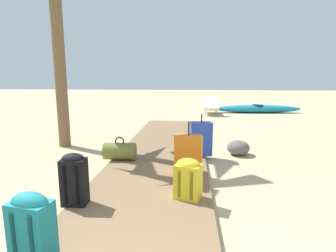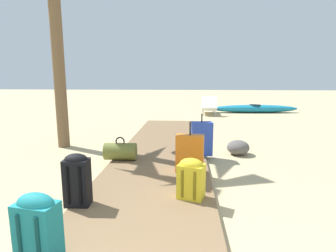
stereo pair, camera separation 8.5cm
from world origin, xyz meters
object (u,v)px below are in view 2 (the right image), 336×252
(suitcase_blue, at_px, (201,139))
(backpack_black, at_px, (77,178))
(duffel_bag_olive, at_px, (120,151))
(suitcase_orange, at_px, (190,153))
(backpack_teal, at_px, (37,226))
(kayak, at_px, (255,109))
(backpack_yellow, at_px, (191,177))
(lounge_chair, at_px, (209,107))

(suitcase_blue, bearing_deg, backpack_black, -124.92)
(suitcase_blue, bearing_deg, duffel_bag_olive, -163.89)
(suitcase_orange, bearing_deg, backpack_teal, -119.34)
(duffel_bag_olive, bearing_deg, suitcase_orange, -24.03)
(kayak, bearing_deg, backpack_black, -114.50)
(suitcase_orange, distance_m, suitcase_blue, 0.98)
(suitcase_blue, height_order, backpack_yellow, suitcase_blue)
(backpack_black, distance_m, backpack_yellow, 1.31)
(duffel_bag_olive, bearing_deg, backpack_teal, -89.79)
(backpack_teal, xyz_separation_m, backpack_yellow, (1.20, 1.22, -0.04))
(backpack_teal, distance_m, backpack_yellow, 1.71)
(lounge_chair, relative_size, kayak, 0.42)
(backpack_teal, distance_m, lounge_chair, 9.63)
(backpack_yellow, distance_m, duffel_bag_olive, 1.90)
(duffel_bag_olive, bearing_deg, suitcase_blue, 16.11)
(backpack_yellow, bearing_deg, backpack_teal, -134.72)
(duffel_bag_olive, relative_size, kayak, 0.15)
(kayak, bearing_deg, duffel_bag_olive, -118.93)
(suitcase_orange, relative_size, backpack_teal, 1.38)
(suitcase_orange, xyz_separation_m, lounge_chair, (0.86, 7.28, -0.04))
(duffel_bag_olive, bearing_deg, backpack_yellow, -50.12)
(suitcase_orange, bearing_deg, backpack_yellow, -89.58)
(backpack_black, xyz_separation_m, suitcase_orange, (1.27, 1.19, -0.02))
(backpack_teal, xyz_separation_m, kayak, (4.12, 10.13, -0.20))
(backpack_black, height_order, suitcase_blue, suitcase_blue)
(suitcase_orange, bearing_deg, backpack_black, -136.89)
(backpack_yellow, bearing_deg, suitcase_blue, 83.33)
(backpack_yellow, relative_size, lounge_chair, 0.31)
(backpack_black, xyz_separation_m, backpack_yellow, (1.28, 0.27, -0.06))
(lounge_chair, xyz_separation_m, kayak, (2.06, 0.72, -0.15))
(backpack_black, distance_m, suitcase_orange, 1.74)
(backpack_yellow, relative_size, kayak, 0.13)
(backpack_yellow, bearing_deg, kayak, 71.91)
(backpack_black, bearing_deg, kayak, 65.50)
(suitcase_orange, relative_size, suitcase_blue, 1.00)
(duffel_bag_olive, relative_size, lounge_chair, 0.35)
(backpack_teal, bearing_deg, suitcase_blue, 65.23)
(backpack_yellow, distance_m, kayak, 9.38)
(suitcase_blue, xyz_separation_m, backpack_yellow, (-0.22, -1.87, -0.05))
(lounge_chair, bearing_deg, backpack_yellow, -95.95)
(backpack_black, height_order, backpack_yellow, backpack_black)
(duffel_bag_olive, height_order, lounge_chair, lounge_chair)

